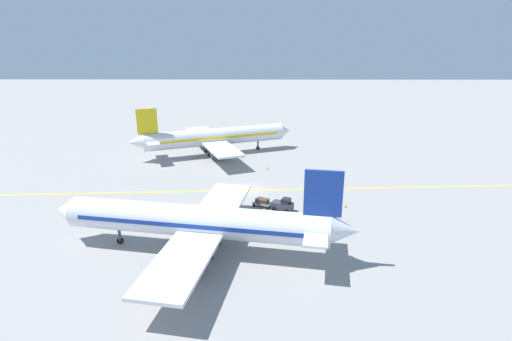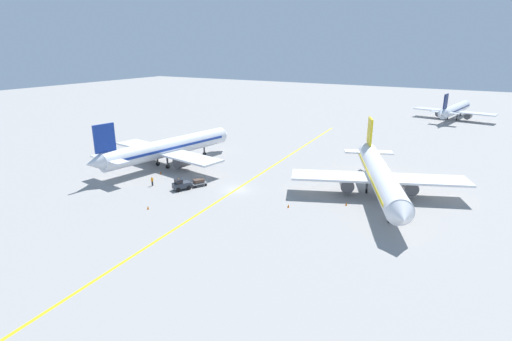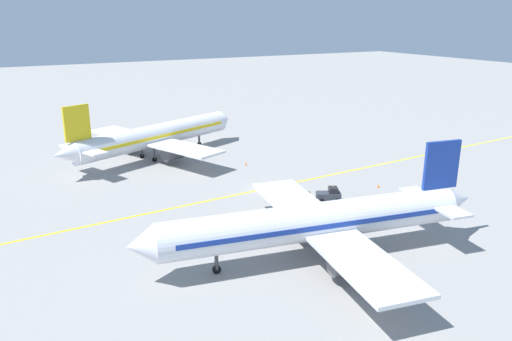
{
  "view_description": "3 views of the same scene",
  "coord_description": "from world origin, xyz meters",
  "px_view_note": "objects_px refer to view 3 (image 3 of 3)",
  "views": [
    {
      "loc": [
        -60.75,
        -1.12,
        23.04
      ],
      "look_at": [
        -4.19,
        -0.73,
        4.75
      ],
      "focal_mm": 28.0,
      "sensor_mm": 36.0,
      "label": 1
    },
    {
      "loc": [
        34.5,
        -54.34,
        23.47
      ],
      "look_at": [
        2.86,
        1.84,
        3.36
      ],
      "focal_mm": 28.0,
      "sensor_mm": 36.0,
      "label": 2
    },
    {
      "loc": [
        -55.58,
        31.76,
        22.57
      ],
      "look_at": [
        -2.99,
        3.08,
        3.88
      ],
      "focal_mm": 35.0,
      "sensor_mm": 36.0,
      "label": 3
    }
  ],
  "objects_px": {
    "airplane_adjacent_stand": "(154,136)",
    "ground_crew_worker": "(365,208)",
    "airplane_at_gate": "(318,222)",
    "traffic_cone_near_nose": "(246,164)",
    "traffic_cone_mid_apron": "(344,234)",
    "traffic_cone_by_wingtip": "(198,156)",
    "baggage_cart_trailing": "(303,196)",
    "traffic_cone_far_edge": "(378,186)",
    "baggage_tug_dark": "(329,195)"
  },
  "relations": [
    {
      "from": "airplane_adjacent_stand",
      "to": "baggage_cart_trailing",
      "type": "height_order",
      "value": "airplane_adjacent_stand"
    },
    {
      "from": "ground_crew_worker",
      "to": "traffic_cone_by_wingtip",
      "type": "relative_size",
      "value": 3.05
    },
    {
      "from": "traffic_cone_near_nose",
      "to": "traffic_cone_far_edge",
      "type": "height_order",
      "value": "same"
    },
    {
      "from": "baggage_tug_dark",
      "to": "traffic_cone_far_edge",
      "type": "xyz_separation_m",
      "value": [
        1.18,
        -9.22,
        -0.63
      ]
    },
    {
      "from": "traffic_cone_mid_apron",
      "to": "traffic_cone_far_edge",
      "type": "distance_m",
      "value": 17.37
    },
    {
      "from": "baggage_cart_trailing",
      "to": "traffic_cone_far_edge",
      "type": "xyz_separation_m",
      "value": [
        -0.3,
        -12.17,
        -0.49
      ]
    },
    {
      "from": "baggage_cart_trailing",
      "to": "airplane_adjacent_stand",
      "type": "bearing_deg",
      "value": 19.29
    },
    {
      "from": "airplane_at_gate",
      "to": "traffic_cone_by_wingtip",
      "type": "distance_m",
      "value": 38.75
    },
    {
      "from": "airplane_at_gate",
      "to": "airplane_adjacent_stand",
      "type": "xyz_separation_m",
      "value": [
        41.79,
        2.84,
        0.0
      ]
    },
    {
      "from": "baggage_cart_trailing",
      "to": "traffic_cone_near_nose",
      "type": "bearing_deg",
      "value": -3.71
    },
    {
      "from": "baggage_tug_dark",
      "to": "airplane_at_gate",
      "type": "bearing_deg",
      "value": 139.0
    },
    {
      "from": "traffic_cone_by_wingtip",
      "to": "traffic_cone_mid_apron",
      "type": "bearing_deg",
      "value": -176.67
    },
    {
      "from": "airplane_at_gate",
      "to": "traffic_cone_near_nose",
      "type": "xyz_separation_m",
      "value": [
        30.99,
        -8.34,
        -3.43
      ]
    },
    {
      "from": "ground_crew_worker",
      "to": "traffic_cone_by_wingtip",
      "type": "xyz_separation_m",
      "value": [
        32.49,
        7.87,
        -0.63
      ]
    },
    {
      "from": "ground_crew_worker",
      "to": "traffic_cone_mid_apron",
      "type": "bearing_deg",
      "value": 120.29
    },
    {
      "from": "traffic_cone_mid_apron",
      "to": "traffic_cone_by_wingtip",
      "type": "bearing_deg",
      "value": 3.33
    },
    {
      "from": "baggage_tug_dark",
      "to": "ground_crew_worker",
      "type": "height_order",
      "value": "baggage_tug_dark"
    },
    {
      "from": "airplane_adjacent_stand",
      "to": "traffic_cone_near_nose",
      "type": "relative_size",
      "value": 61.89
    },
    {
      "from": "traffic_cone_mid_apron",
      "to": "traffic_cone_by_wingtip",
      "type": "xyz_separation_m",
      "value": [
        35.87,
        2.09,
        0.0
      ]
    },
    {
      "from": "airplane_adjacent_stand",
      "to": "traffic_cone_mid_apron",
      "type": "distance_m",
      "value": 40.19
    },
    {
      "from": "baggage_tug_dark",
      "to": "traffic_cone_far_edge",
      "type": "bearing_deg",
      "value": -82.69
    },
    {
      "from": "airplane_at_gate",
      "to": "traffic_cone_by_wingtip",
      "type": "bearing_deg",
      "value": -4.83
    },
    {
      "from": "baggage_cart_trailing",
      "to": "airplane_at_gate",
      "type": "bearing_deg",
      "value": 151.32
    },
    {
      "from": "airplane_adjacent_stand",
      "to": "traffic_cone_mid_apron",
      "type": "height_order",
      "value": "airplane_adjacent_stand"
    },
    {
      "from": "traffic_cone_near_nose",
      "to": "traffic_cone_mid_apron",
      "type": "relative_size",
      "value": 1.0
    },
    {
      "from": "baggage_cart_trailing",
      "to": "traffic_cone_far_edge",
      "type": "bearing_deg",
      "value": -91.39
    },
    {
      "from": "traffic_cone_near_nose",
      "to": "traffic_cone_by_wingtip",
      "type": "distance_m",
      "value": 9.04
    },
    {
      "from": "baggage_tug_dark",
      "to": "baggage_cart_trailing",
      "type": "height_order",
      "value": "baggage_tug_dark"
    },
    {
      "from": "traffic_cone_by_wingtip",
      "to": "traffic_cone_far_edge",
      "type": "distance_m",
      "value": 30.26
    },
    {
      "from": "baggage_cart_trailing",
      "to": "traffic_cone_far_edge",
      "type": "height_order",
      "value": "baggage_cart_trailing"
    },
    {
      "from": "airplane_at_gate",
      "to": "airplane_adjacent_stand",
      "type": "height_order",
      "value": "same"
    },
    {
      "from": "traffic_cone_near_nose",
      "to": "traffic_cone_mid_apron",
      "type": "height_order",
      "value": "same"
    },
    {
      "from": "traffic_cone_far_edge",
      "to": "baggage_cart_trailing",
      "type": "bearing_deg",
      "value": 88.61
    },
    {
      "from": "traffic_cone_mid_apron",
      "to": "traffic_cone_by_wingtip",
      "type": "distance_m",
      "value": 35.93
    },
    {
      "from": "traffic_cone_near_nose",
      "to": "traffic_cone_far_edge",
      "type": "relative_size",
      "value": 1.0
    },
    {
      "from": "airplane_at_gate",
      "to": "airplane_adjacent_stand",
      "type": "distance_m",
      "value": 41.89
    },
    {
      "from": "ground_crew_worker",
      "to": "traffic_cone_far_edge",
      "type": "bearing_deg",
      "value": -50.16
    },
    {
      "from": "airplane_at_gate",
      "to": "traffic_cone_by_wingtip",
      "type": "xyz_separation_m",
      "value": [
        38.46,
        -3.25,
        -3.43
      ]
    },
    {
      "from": "airplane_adjacent_stand",
      "to": "traffic_cone_mid_apron",
      "type": "xyz_separation_m",
      "value": [
        -39.2,
        -8.18,
        -3.43
      ]
    },
    {
      "from": "airplane_adjacent_stand",
      "to": "baggage_tug_dark",
      "type": "relative_size",
      "value": 10.15
    },
    {
      "from": "airplane_at_gate",
      "to": "traffic_cone_near_nose",
      "type": "relative_size",
      "value": 64.41
    },
    {
      "from": "airplane_adjacent_stand",
      "to": "ground_crew_worker",
      "type": "distance_m",
      "value": 38.55
    },
    {
      "from": "baggage_tug_dark",
      "to": "traffic_cone_near_nose",
      "type": "xyz_separation_m",
      "value": [
        19.33,
        1.79,
        -0.63
      ]
    },
    {
      "from": "airplane_adjacent_stand",
      "to": "traffic_cone_far_edge",
      "type": "xyz_separation_m",
      "value": [
        -28.95,
        -22.2,
        -3.43
      ]
    },
    {
      "from": "traffic_cone_by_wingtip",
      "to": "baggage_tug_dark",
      "type": "bearing_deg",
      "value": -165.59
    },
    {
      "from": "baggage_tug_dark",
      "to": "traffic_cone_mid_apron",
      "type": "xyz_separation_m",
      "value": [
        -9.07,
        4.8,
        -0.63
      ]
    },
    {
      "from": "baggage_cart_trailing",
      "to": "ground_crew_worker",
      "type": "distance_m",
      "value": 8.18
    },
    {
      "from": "airplane_adjacent_stand",
      "to": "traffic_cone_near_nose",
      "type": "distance_m",
      "value": 15.93
    },
    {
      "from": "ground_crew_worker",
      "to": "traffic_cone_near_nose",
      "type": "xyz_separation_m",
      "value": [
        25.02,
        2.78,
        -0.63
      ]
    },
    {
      "from": "traffic_cone_mid_apron",
      "to": "traffic_cone_far_edge",
      "type": "relative_size",
      "value": 1.0
    }
  ]
}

